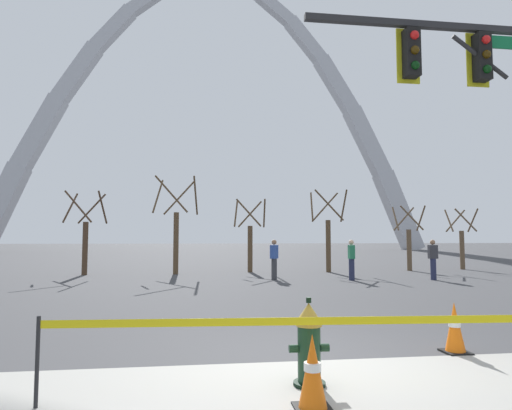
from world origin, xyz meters
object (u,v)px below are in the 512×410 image
fire_hydrant (309,344)px  traffic_signal_gantry (497,109)px  pedestrian_walking_right (433,259)px  traffic_cone_by_hydrant (312,373)px  monument_arch (211,122)px  pedestrian_standing_center (352,259)px  pedestrian_walking_left (274,259)px  traffic_cone_mid_sidewalk (455,328)px

fire_hydrant → traffic_signal_gantry: bearing=29.3°
traffic_signal_gantry → pedestrian_walking_right: 10.32m
traffic_cone_by_hydrant → fire_hydrant: bearing=78.5°
traffic_signal_gantry → monument_arch: bearing=94.6°
traffic_cone_by_hydrant → pedestrian_standing_center: bearing=68.6°
fire_hydrant → pedestrian_standing_center: bearing=68.0°
traffic_cone_by_hydrant → traffic_signal_gantry: traffic_signal_gantry is taller
fire_hydrant → pedestrian_walking_left: pedestrian_walking_left is taller
traffic_cone_mid_sidewalk → pedestrian_walking_left: pedestrian_walking_left is taller
monument_arch → pedestrian_standing_center: size_ratio=36.70×
traffic_cone_mid_sidewalk → monument_arch: monument_arch is taller
pedestrian_walking_left → pedestrian_walking_right: 6.32m
traffic_cone_by_hydrant → pedestrian_standing_center: pedestrian_standing_center is taller
pedestrian_walking_left → traffic_cone_by_hydrant: bearing=-98.2°
traffic_cone_by_hydrant → pedestrian_walking_left: 13.15m
traffic_cone_mid_sidewalk → pedestrian_walking_left: 11.25m
fire_hydrant → traffic_cone_by_hydrant: 0.71m
pedestrian_walking_right → pedestrian_walking_left: bearing=171.9°
pedestrian_standing_center → pedestrian_walking_right: size_ratio=1.00×
traffic_signal_gantry → pedestrian_walking_left: 10.76m
traffic_cone_by_hydrant → pedestrian_standing_center: size_ratio=0.46×
pedestrian_standing_center → pedestrian_walking_right: 3.28m
fire_hydrant → pedestrian_walking_left: (1.74, 12.32, 0.35)m
traffic_cone_by_hydrant → traffic_cone_mid_sidewalk: 3.16m
fire_hydrant → pedestrian_walking_left: size_ratio=0.62×
traffic_cone_mid_sidewalk → pedestrian_standing_center: 10.86m
fire_hydrant → pedestrian_standing_center: pedestrian_standing_center is taller
traffic_cone_mid_sidewalk → pedestrian_walking_left: size_ratio=0.46×
monument_arch → pedestrian_walking_left: bearing=-87.9°
fire_hydrant → traffic_cone_mid_sidewalk: 2.70m
fire_hydrant → pedestrian_standing_center: size_ratio=0.62×
fire_hydrant → traffic_cone_mid_sidewalk: bearing=24.1°
pedestrian_standing_center → monument_arch: bearing=96.3°
traffic_signal_gantry → pedestrian_standing_center: size_ratio=3.77×
fire_hydrant → pedestrian_walking_left: 12.45m
traffic_signal_gantry → monument_arch: monument_arch is taller
fire_hydrant → pedestrian_walking_right: pedestrian_walking_right is taller
traffic_signal_gantry → pedestrian_walking_right: (3.75, 9.05, -3.25)m
fire_hydrant → traffic_cone_by_hydrant: bearing=-101.5°
traffic_cone_mid_sidewalk → pedestrian_walking_left: (-0.73, 11.22, 0.46)m
traffic_cone_by_hydrant → pedestrian_walking_left: (1.88, 13.01, 0.46)m
traffic_cone_by_hydrant → pedestrian_standing_center: 13.33m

